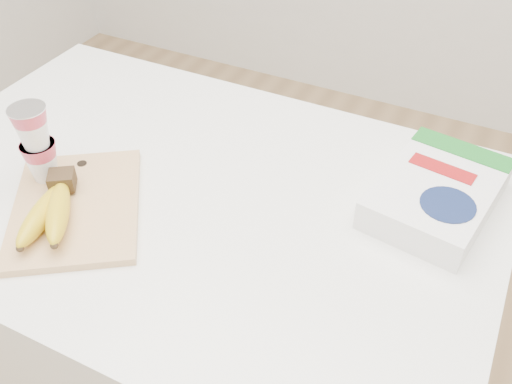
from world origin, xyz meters
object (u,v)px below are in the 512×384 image
bananas (51,209)px  yogurt_stack (36,142)px  cutting_board (76,207)px  cereal_box (437,193)px  table (201,327)px

bananas → yogurt_stack: (-0.09, 0.09, 0.07)m
cutting_board → bananas: size_ratio=1.48×
bananas → cereal_box: (0.62, 0.37, -0.01)m
table → yogurt_stack: 0.63m
table → cutting_board: (-0.15, -0.15, 0.47)m
cutting_board → cereal_box: cereal_box is taller
bananas → yogurt_stack: bearing=137.6°
cutting_board → yogurt_stack: (-0.10, 0.04, 0.10)m
bananas → cereal_box: 0.72m
bananas → yogurt_stack: size_ratio=1.31×
table → bananas: bearing=-129.3°
yogurt_stack → cereal_box: (0.71, 0.28, -0.07)m
table → yogurt_stack: bearing=-156.6°
cutting_board → bananas: 0.06m
cutting_board → bananas: (-0.01, -0.05, 0.03)m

